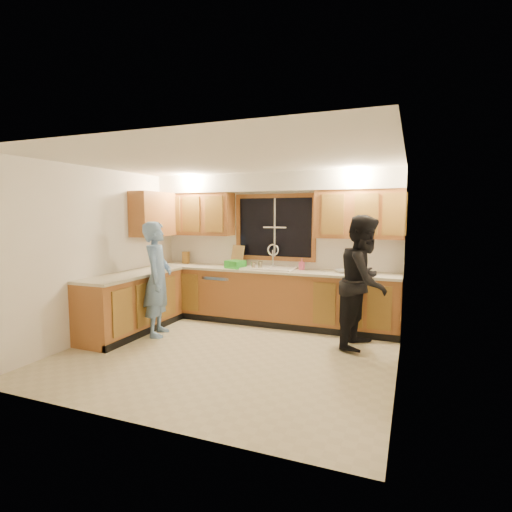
% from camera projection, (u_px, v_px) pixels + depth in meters
% --- Properties ---
extents(floor, '(4.20, 4.20, 0.00)m').
position_uv_depth(floor, '(228.00, 353.00, 5.25)').
color(floor, beige).
rests_on(floor, ground).
extents(ceiling, '(4.20, 4.20, 0.00)m').
position_uv_depth(ceiling, '(226.00, 160.00, 4.99)').
color(ceiling, white).
extents(wall_back, '(4.20, 0.00, 4.20)m').
position_uv_depth(wall_back, '(275.00, 248.00, 6.88)').
color(wall_back, white).
rests_on(wall_back, ground).
extents(wall_left, '(0.00, 3.80, 3.80)m').
position_uv_depth(wall_left, '(99.00, 253.00, 5.89)').
color(wall_left, white).
rests_on(wall_left, ground).
extents(wall_right, '(0.00, 3.80, 3.80)m').
position_uv_depth(wall_right, '(401.00, 267.00, 4.35)').
color(wall_right, white).
rests_on(wall_right, ground).
extents(base_cabinets_back, '(4.20, 0.60, 0.88)m').
position_uv_depth(base_cabinets_back, '(269.00, 297.00, 6.69)').
color(base_cabinets_back, '#A0602E').
rests_on(base_cabinets_back, ground).
extents(base_cabinets_left, '(0.60, 1.90, 0.88)m').
position_uv_depth(base_cabinets_left, '(133.00, 304.00, 6.19)').
color(base_cabinets_left, '#A0602E').
rests_on(base_cabinets_left, ground).
extents(countertop_back, '(4.20, 0.63, 0.04)m').
position_uv_depth(countertop_back, '(269.00, 270.00, 6.62)').
color(countertop_back, beige).
rests_on(countertop_back, base_cabinets_back).
extents(countertop_left, '(0.63, 1.90, 0.04)m').
position_uv_depth(countertop_left, '(133.00, 275.00, 6.14)').
color(countertop_left, beige).
rests_on(countertop_left, base_cabinets_left).
extents(upper_cabinets_left, '(1.35, 0.33, 0.75)m').
position_uv_depth(upper_cabinets_left, '(197.00, 214.00, 7.19)').
color(upper_cabinets_left, '#A0602E').
rests_on(upper_cabinets_left, wall_back).
extents(upper_cabinets_right, '(1.35, 0.33, 0.75)m').
position_uv_depth(upper_cabinets_right, '(359.00, 214.00, 6.15)').
color(upper_cabinets_right, '#A0602E').
rests_on(upper_cabinets_right, wall_back).
extents(upper_cabinets_return, '(0.33, 0.90, 0.75)m').
position_uv_depth(upper_cabinets_return, '(153.00, 214.00, 6.81)').
color(upper_cabinets_return, '#A0602E').
rests_on(upper_cabinets_return, wall_left).
extents(soffit, '(4.20, 0.35, 0.30)m').
position_uv_depth(soffit, '(272.00, 182.00, 6.60)').
color(soffit, silver).
rests_on(soffit, wall_back).
extents(window_frame, '(1.44, 0.03, 1.14)m').
position_uv_depth(window_frame, '(275.00, 227.00, 6.83)').
color(window_frame, black).
rests_on(window_frame, wall_back).
extents(sink, '(0.86, 0.52, 0.57)m').
position_uv_depth(sink, '(269.00, 272.00, 6.65)').
color(sink, white).
rests_on(sink, countertop_back).
extents(dishwasher, '(0.60, 0.56, 0.82)m').
position_uv_depth(dishwasher, '(223.00, 295.00, 6.99)').
color(dishwasher, silver).
rests_on(dishwasher, floor).
extents(stove, '(0.58, 0.75, 0.90)m').
position_uv_depth(stove, '(106.00, 311.00, 5.66)').
color(stove, silver).
rests_on(stove, floor).
extents(man, '(0.60, 0.73, 1.72)m').
position_uv_depth(man, '(158.00, 279.00, 5.99)').
color(man, '#6A92C8').
rests_on(man, floor).
extents(woman, '(0.83, 0.99, 1.82)m').
position_uv_depth(woman, '(364.00, 282.00, 5.44)').
color(woman, black).
rests_on(woman, floor).
extents(knife_block, '(0.14, 0.13, 0.22)m').
position_uv_depth(knife_block, '(186.00, 257.00, 7.37)').
color(knife_block, olive).
rests_on(knife_block, countertop_back).
extents(cutting_board, '(0.29, 0.17, 0.36)m').
position_uv_depth(cutting_board, '(237.00, 255.00, 7.04)').
color(cutting_board, tan).
rests_on(cutting_board, countertop_back).
extents(dish_crate, '(0.34, 0.33, 0.13)m').
position_uv_depth(dish_crate, '(235.00, 264.00, 6.72)').
color(dish_crate, green).
rests_on(dish_crate, countertop_back).
extents(soap_bottle, '(0.09, 0.09, 0.18)m').
position_uv_depth(soap_bottle, '(302.00, 264.00, 6.53)').
color(soap_bottle, '#E0557F').
rests_on(soap_bottle, countertop_back).
extents(bowl, '(0.30, 0.30, 0.06)m').
position_uv_depth(bowl, '(343.00, 271.00, 6.20)').
color(bowl, silver).
rests_on(bowl, countertop_back).
extents(can_left, '(0.08, 0.08, 0.12)m').
position_uv_depth(can_left, '(253.00, 266.00, 6.56)').
color(can_left, '#C3B596').
rests_on(can_left, countertop_back).
extents(can_right, '(0.08, 0.08, 0.13)m').
position_uv_depth(can_right, '(260.00, 266.00, 6.55)').
color(can_right, '#C3B596').
rests_on(can_right, countertop_back).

